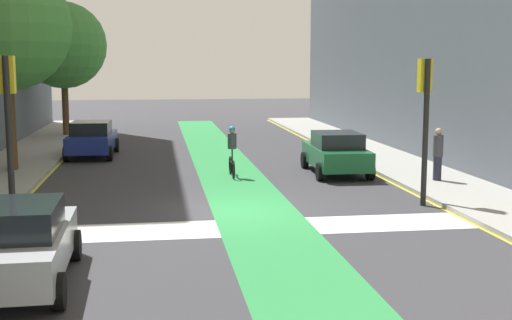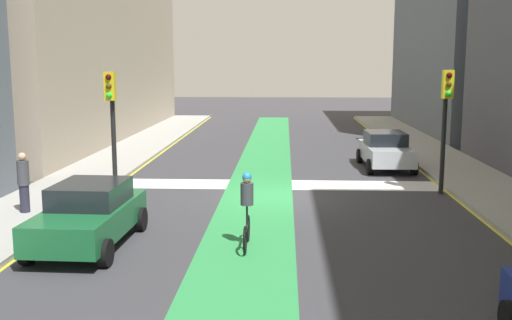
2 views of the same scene
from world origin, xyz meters
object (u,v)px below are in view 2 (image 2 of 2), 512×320
at_px(traffic_signal_near_left, 446,108).
at_px(cyclist_in_lane, 247,208).
at_px(car_silver_left_near, 386,150).
at_px(pedestrian_sidewalk_right_a, 24,182).
at_px(traffic_signal_near_right, 112,109).
at_px(car_green_right_far, 89,214).

xyz_separation_m(traffic_signal_near_left, cyclist_in_lane, (6.36, 6.24, -2.03)).
bearing_deg(car_silver_left_near, pedestrian_sidewalk_right_a, 36.68).
bearing_deg(car_silver_left_near, traffic_signal_near_right, 29.81).
height_order(traffic_signal_near_left, cyclist_in_lane, traffic_signal_near_left).
height_order(car_silver_left_near, cyclist_in_lane, cyclist_in_lane).
bearing_deg(traffic_signal_near_right, cyclist_in_lane, 131.11).
distance_m(traffic_signal_near_right, car_green_right_far, 6.24).
distance_m(traffic_signal_near_right, traffic_signal_near_left, 11.30).
relative_size(car_green_right_far, pedestrian_sidewalk_right_a, 2.40).
distance_m(traffic_signal_near_left, cyclist_in_lane, 9.14).
distance_m(traffic_signal_near_left, pedestrian_sidewalk_right_a, 13.73).
distance_m(traffic_signal_near_right, cyclist_in_lane, 7.75).
bearing_deg(traffic_signal_near_left, car_silver_left_near, -78.22).
xyz_separation_m(traffic_signal_near_right, cyclist_in_lane, (-4.92, 5.64, -1.99)).
bearing_deg(car_green_right_far, traffic_signal_near_left, -148.20).
bearing_deg(car_silver_left_near, traffic_signal_near_left, 101.78).
height_order(traffic_signal_near_right, cyclist_in_lane, traffic_signal_near_right).
height_order(car_green_right_far, pedestrian_sidewalk_right_a, pedestrian_sidewalk_right_a).
bearing_deg(car_green_right_far, traffic_signal_near_right, -79.97).
relative_size(car_silver_left_near, car_green_right_far, 1.00).
xyz_separation_m(cyclist_in_lane, pedestrian_sidewalk_right_a, (6.72, -2.55, 0.09)).
height_order(cyclist_in_lane, pedestrian_sidewalk_right_a, pedestrian_sidewalk_right_a).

